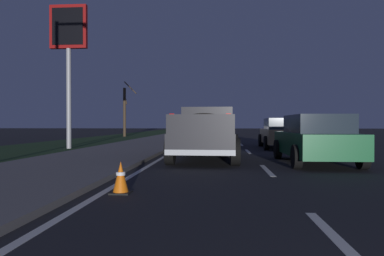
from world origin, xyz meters
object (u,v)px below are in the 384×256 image
(sedan_black, at_px, (213,132))
(bare_tree_far, at_px, (125,110))
(sedan_tan, at_px, (281,133))
(pickup_truck, at_px, (207,132))
(sedan_silver, at_px, (217,128))
(traffic_cone_near, at_px, (121,178))
(gas_price_sign, at_px, (68,40))
(sedan_green, at_px, (315,139))

(sedan_black, xyz_separation_m, bare_tree_far, (13.17, 9.02, 1.82))
(sedan_tan, distance_m, bare_tree_far, 20.66)
(pickup_truck, distance_m, sedan_tan, 6.93)
(pickup_truck, relative_size, sedan_silver, 1.24)
(pickup_truck, xyz_separation_m, traffic_cone_near, (-6.42, 1.31, -0.70))
(sedan_tan, bearing_deg, pickup_truck, 148.52)
(sedan_black, relative_size, bare_tree_far, 0.81)
(gas_price_sign, distance_m, bare_tree_far, 17.64)
(sedan_green, bearing_deg, bare_tree_far, 28.07)
(gas_price_sign, relative_size, traffic_cone_near, 12.56)
(gas_price_sign, height_order, traffic_cone_near, gas_price_sign)
(pickup_truck, bearing_deg, sedan_black, -0.35)
(sedan_tan, distance_m, gas_price_sign, 11.83)
(sedan_silver, bearing_deg, bare_tree_far, 124.93)
(gas_price_sign, relative_size, bare_tree_far, 1.33)
(sedan_green, xyz_separation_m, sedan_silver, (29.74, 3.31, 0.00))
(sedan_green, xyz_separation_m, traffic_cone_near, (-5.27, 4.80, -0.50))
(pickup_truck, xyz_separation_m, sedan_silver, (28.58, -0.18, -0.20))
(sedan_black, bearing_deg, sedan_tan, -131.09)
(bare_tree_far, bearing_deg, sedan_black, -145.60)
(traffic_cone_near, bearing_deg, sedan_black, -5.05)
(sedan_green, xyz_separation_m, bare_tree_far, (23.35, 12.45, 1.82))
(sedan_black, bearing_deg, pickup_truck, 179.65)
(sedan_tan, distance_m, sedan_silver, 22.93)
(pickup_truck, xyz_separation_m, bare_tree_far, (22.19, 8.96, 1.62))
(bare_tree_far, bearing_deg, sedan_green, -151.93)
(sedan_tan, distance_m, traffic_cone_near, 13.29)
(sedan_silver, xyz_separation_m, sedan_black, (-19.56, 0.13, 0.00))
(sedan_green, bearing_deg, gas_price_sign, 60.50)
(bare_tree_far, bearing_deg, pickup_truck, -158.00)
(gas_price_sign, bearing_deg, bare_tree_far, 5.85)
(gas_price_sign, xyz_separation_m, bare_tree_far, (17.31, 1.77, -2.89))
(sedan_silver, bearing_deg, pickup_truck, 179.63)
(sedan_green, relative_size, traffic_cone_near, 7.63)
(sedan_green, bearing_deg, traffic_cone_near, 137.67)
(traffic_cone_near, bearing_deg, sedan_green, -42.33)
(bare_tree_far, bearing_deg, sedan_tan, -142.30)
(sedan_green, bearing_deg, sedan_black, 18.64)
(sedan_tan, xyz_separation_m, gas_price_sign, (-1.03, 10.81, 4.71))
(bare_tree_far, xyz_separation_m, traffic_cone_near, (-28.62, -7.65, -2.32))
(sedan_black, distance_m, traffic_cone_near, 15.51)
(pickup_truck, bearing_deg, gas_price_sign, 55.81)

